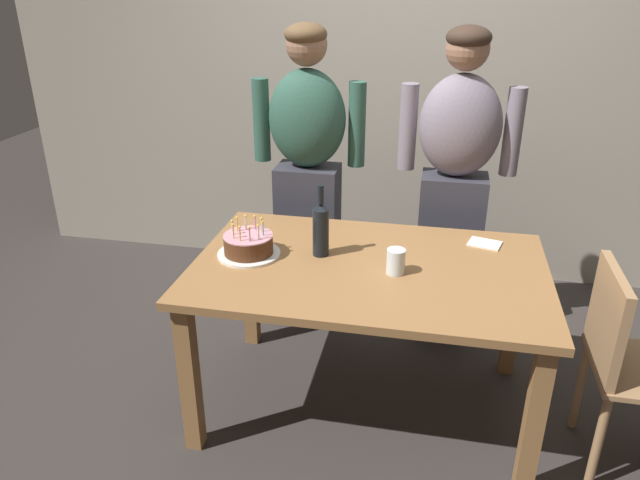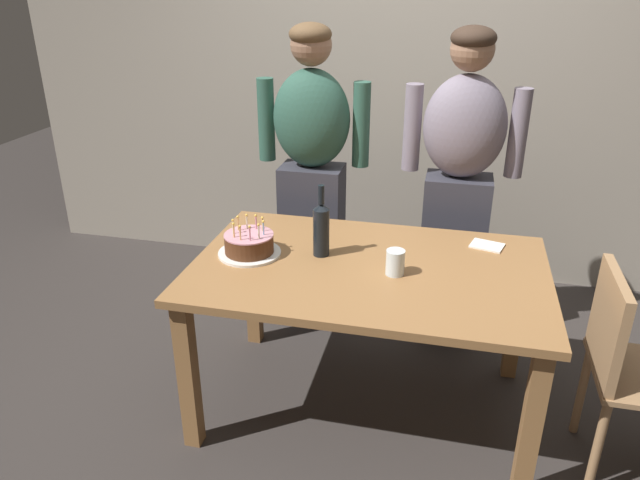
# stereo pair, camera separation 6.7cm
# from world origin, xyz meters

# --- Properties ---
(ground_plane) EXTENTS (10.00, 10.00, 0.00)m
(ground_plane) POSITION_xyz_m (0.00, 0.00, 0.00)
(ground_plane) COLOR #332D2B
(back_wall) EXTENTS (5.20, 0.10, 2.60)m
(back_wall) POSITION_xyz_m (0.00, 1.55, 1.30)
(back_wall) COLOR #9E9384
(back_wall) RESTS_ON ground_plane
(dining_table) EXTENTS (1.50, 0.96, 0.74)m
(dining_table) POSITION_xyz_m (0.00, 0.00, 0.64)
(dining_table) COLOR olive
(dining_table) RESTS_ON ground_plane
(birthday_cake) EXTENTS (0.28, 0.28, 0.17)m
(birthday_cake) POSITION_xyz_m (-0.53, -0.01, 0.79)
(birthday_cake) COLOR white
(birthday_cake) RESTS_ON dining_table
(water_glass_near) EXTENTS (0.08, 0.08, 0.11)m
(water_glass_near) POSITION_xyz_m (0.12, -0.05, 0.79)
(water_glass_near) COLOR silver
(water_glass_near) RESTS_ON dining_table
(wine_bottle) EXTENTS (0.07, 0.07, 0.32)m
(wine_bottle) POSITION_xyz_m (-0.22, 0.06, 0.87)
(wine_bottle) COLOR black
(wine_bottle) RESTS_ON dining_table
(napkin_stack) EXTENTS (0.16, 0.14, 0.01)m
(napkin_stack) POSITION_xyz_m (0.49, 0.32, 0.74)
(napkin_stack) COLOR white
(napkin_stack) RESTS_ON dining_table
(person_man_bearded) EXTENTS (0.61, 0.27, 1.66)m
(person_man_bearded) POSITION_xyz_m (-0.44, 0.76, 0.87)
(person_man_bearded) COLOR #33333D
(person_man_bearded) RESTS_ON ground_plane
(person_woman_cardigan) EXTENTS (0.61, 0.27, 1.66)m
(person_woman_cardigan) POSITION_xyz_m (0.35, 0.76, 0.87)
(person_woman_cardigan) COLOR #33333D
(person_woman_cardigan) RESTS_ON ground_plane
(dining_chair) EXTENTS (0.42, 0.42, 0.87)m
(dining_chair) POSITION_xyz_m (1.03, -0.14, 0.52)
(dining_chair) COLOR #A37A51
(dining_chair) RESTS_ON ground_plane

